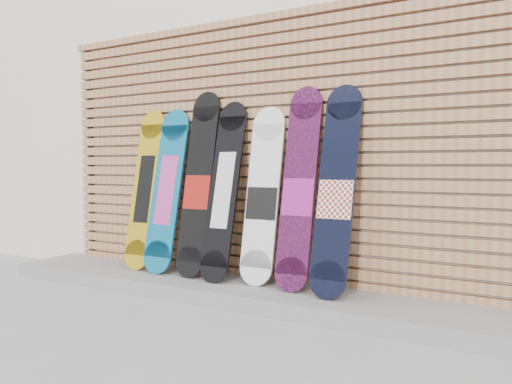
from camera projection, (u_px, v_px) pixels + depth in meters
ground at (208, 325)px, 3.30m from camera, size 80.00×80.00×0.00m
building at (409, 104)px, 6.00m from camera, size 12.00×5.00×3.60m
concrete_step at (242, 291)px, 3.97m from camera, size 4.60×0.70×0.12m
slat_wall at (260, 148)px, 4.16m from camera, size 4.26×0.08×2.29m
snowboard_0 at (145, 189)px, 4.56m from camera, size 0.27×0.32×1.46m
snowboard_1 at (167, 190)px, 4.41m from camera, size 0.30×0.35×1.45m
snowboard_2 at (198, 184)px, 4.25m from camera, size 0.27×0.34×1.58m
snowboard_3 at (224, 190)px, 4.10m from camera, size 0.26×0.38×1.48m
snowboard_4 at (263, 196)px, 3.97m from camera, size 0.28×0.29×1.42m
snowboard_5 at (299, 188)px, 3.78m from camera, size 0.27×0.34×1.56m
snowboard_6 at (336, 190)px, 3.60m from camera, size 0.28×0.40×1.55m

